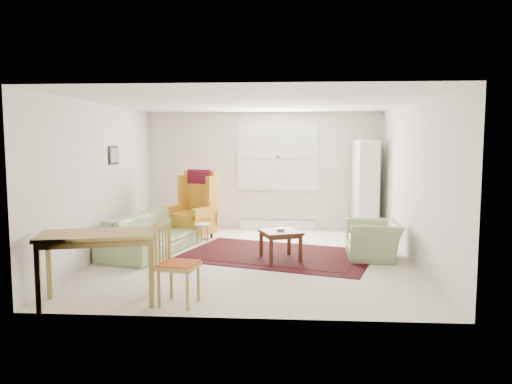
# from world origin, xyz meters

# --- Properties ---
(room) EXTENTS (5.04, 5.54, 2.51)m
(room) POSITION_xyz_m (0.02, 0.21, 1.26)
(room) COLOR beige
(room) RESTS_ON ground
(rug) EXTENTS (3.50, 2.78, 0.03)m
(rug) POSITION_xyz_m (0.36, 0.22, 0.02)
(rug) COLOR black
(rug) RESTS_ON ground
(sofa) EXTENTS (1.39, 2.39, 0.91)m
(sofa) POSITION_xyz_m (-1.76, 0.34, 0.45)
(sofa) COLOR #87A06A
(sofa) RESTS_ON ground
(armchair) EXTENTS (0.83, 0.94, 0.72)m
(armchair) POSITION_xyz_m (1.92, 0.11, 0.36)
(armchair) COLOR #87A06A
(armchair) RESTS_ON ground
(wingback_chair) EXTENTS (1.05, 1.08, 1.34)m
(wingback_chair) POSITION_xyz_m (-1.34, 1.46, 0.67)
(wingback_chair) COLOR #C3861E
(wingback_chair) RESTS_ON ground
(coffee_table) EXTENTS (0.76, 0.76, 0.48)m
(coffee_table) POSITION_xyz_m (0.42, -0.09, 0.24)
(coffee_table) COLOR #472115
(coffee_table) RESTS_ON ground
(stool) EXTENTS (0.34, 0.34, 0.39)m
(stool) POSITION_xyz_m (-1.04, 1.00, 0.19)
(stool) COLOR white
(stool) RESTS_ON ground
(cabinet) EXTENTS (0.49, 0.81, 1.91)m
(cabinet) POSITION_xyz_m (2.10, 2.35, 0.96)
(cabinet) COLOR white
(cabinet) RESTS_ON ground
(desk) EXTENTS (1.45, 0.98, 0.84)m
(desk) POSITION_xyz_m (-1.68, -2.35, 0.42)
(desk) COLOR #A38741
(desk) RESTS_ON ground
(desk_chair) EXTENTS (0.50, 0.50, 0.98)m
(desk_chair) POSITION_xyz_m (-0.72, -2.35, 0.49)
(desk_chair) COLOR #A38741
(desk_chair) RESTS_ON ground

